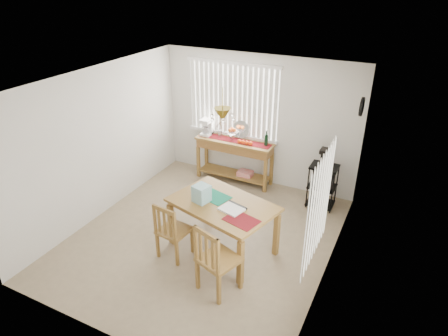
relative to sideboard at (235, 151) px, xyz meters
The scene contains 10 objects.
ground 2.15m from the sideboard, 79.26° to the right, with size 4.00×4.50×0.01m, color gray.
room_shell 2.27m from the sideboard, 79.09° to the right, with size 4.20×4.70×2.70m.
sideboard is the anchor object (origin of this frame).
sideboard_items 0.45m from the sideboard, behind, with size 1.52×0.38×0.69m.
wire_cart 1.88m from the sideboard, ahead, with size 0.49×0.39×0.83m.
cart_items 1.89m from the sideboard, ahead, with size 0.19×0.23×0.34m.
dining_table 2.27m from the sideboard, 69.53° to the right, with size 1.76×1.36×0.83m.
table_items 2.31m from the sideboard, 74.53° to the right, with size 1.18×0.84×0.27m.
chair_left 2.65m from the sideboard, 85.55° to the right, with size 0.48×0.48×0.95m.
chair_right 3.20m from the sideboard, 69.22° to the right, with size 0.62×0.62×1.06m.
Camera 1 is at (2.71, -4.68, 4.00)m, focal length 32.00 mm.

